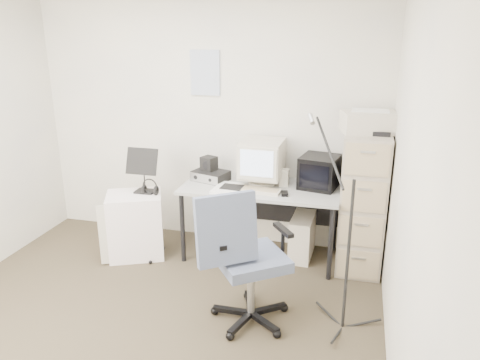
% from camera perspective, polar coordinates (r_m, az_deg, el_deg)
% --- Properties ---
extents(floor, '(3.60, 3.60, 0.01)m').
position_cam_1_polar(floor, '(3.78, -12.33, -17.77)').
color(floor, '#413829').
rests_on(floor, ground).
extents(wall_back, '(3.60, 0.02, 2.50)m').
position_cam_1_polar(wall_back, '(4.82, -3.86, 6.99)').
color(wall_back, '#EEE5C8').
rests_on(wall_back, ground).
extents(wall_right, '(0.02, 3.60, 2.50)m').
position_cam_1_polar(wall_right, '(2.87, 19.89, -2.04)').
color(wall_right, '#EEE5C8').
rests_on(wall_right, ground).
extents(wall_calendar, '(0.30, 0.02, 0.44)m').
position_cam_1_polar(wall_calendar, '(4.74, -4.28, 12.90)').
color(wall_calendar, white).
rests_on(wall_calendar, wall_back).
extents(filing_cabinet, '(0.40, 0.60, 1.30)m').
position_cam_1_polar(filing_cabinet, '(4.45, 14.72, -2.62)').
color(filing_cabinet, gray).
rests_on(filing_cabinet, floor).
extents(printer, '(0.54, 0.43, 0.18)m').
position_cam_1_polar(printer, '(4.28, 15.52, 6.83)').
color(printer, beige).
rests_on(printer, filing_cabinet).
extents(desk, '(1.50, 0.70, 0.73)m').
position_cam_1_polar(desk, '(4.61, 2.51, -5.09)').
color(desk, gray).
rests_on(desk, floor).
extents(crt_monitor, '(0.40, 0.42, 0.43)m').
position_cam_1_polar(crt_monitor, '(4.49, 2.70, 2.15)').
color(crt_monitor, beige).
rests_on(crt_monitor, desk).
extents(crt_tv, '(0.39, 0.41, 0.30)m').
position_cam_1_polar(crt_tv, '(4.48, 9.64, 1.00)').
color(crt_tv, black).
rests_on(crt_tv, desk).
extents(desk_speaker, '(0.09, 0.09, 0.16)m').
position_cam_1_polar(desk_speaker, '(4.49, 5.40, 0.32)').
color(desk_speaker, '#BDB8A5').
rests_on(desk_speaker, desk).
extents(keyboard, '(0.46, 0.19, 0.03)m').
position_cam_1_polar(keyboard, '(4.33, 1.98, -1.26)').
color(keyboard, beige).
rests_on(keyboard, desk).
extents(mouse, '(0.08, 0.11, 0.03)m').
position_cam_1_polar(mouse, '(4.26, 5.46, -1.65)').
color(mouse, black).
rests_on(mouse, desk).
extents(radio_receiver, '(0.39, 0.32, 0.10)m').
position_cam_1_polar(radio_receiver, '(4.65, -3.59, 0.55)').
color(radio_receiver, black).
rests_on(radio_receiver, desk).
extents(radio_speaker, '(0.17, 0.17, 0.13)m').
position_cam_1_polar(radio_speaker, '(4.65, -3.81, 2.04)').
color(radio_speaker, black).
rests_on(radio_speaker, radio_receiver).
extents(papers, '(0.27, 0.35, 0.02)m').
position_cam_1_polar(papers, '(4.39, -1.47, -1.01)').
color(papers, white).
rests_on(papers, desk).
extents(pc_tower, '(0.22, 0.46, 0.42)m').
position_cam_1_polar(pc_tower, '(4.69, 7.59, -6.84)').
color(pc_tower, beige).
rests_on(pc_tower, floor).
extents(office_chair, '(0.88, 0.88, 1.09)m').
position_cam_1_polar(office_chair, '(3.55, 1.37, -9.39)').
color(office_chair, slate).
rests_on(office_chair, floor).
extents(side_cart, '(0.64, 0.59, 0.64)m').
position_cam_1_polar(side_cart, '(4.75, -12.59, -5.36)').
color(side_cart, white).
rests_on(side_cart, floor).
extents(music_stand, '(0.31, 0.17, 0.46)m').
position_cam_1_polar(music_stand, '(4.60, -11.65, 1.22)').
color(music_stand, black).
rests_on(music_stand, side_cart).
extents(headphones, '(0.20, 0.20, 0.03)m').
position_cam_1_polar(headphones, '(4.59, -10.92, -1.09)').
color(headphones, black).
rests_on(headphones, side_cart).
extents(mic_stand, '(0.03, 0.03, 1.55)m').
position_cam_1_polar(mic_stand, '(3.46, 13.24, -6.41)').
color(mic_stand, black).
rests_on(mic_stand, floor).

